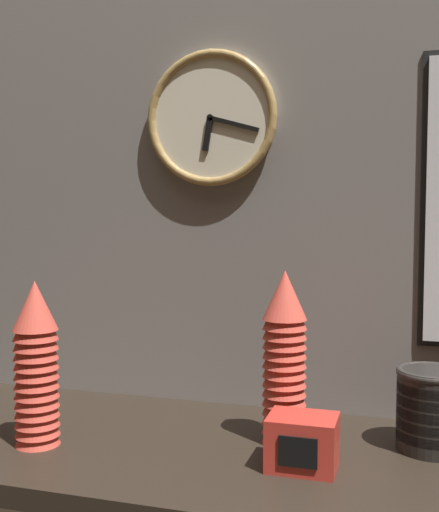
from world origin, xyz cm
name	(u,v)px	position (x,y,z in cm)	size (l,w,h in cm)	color
ground_plane	(250,457)	(0.00, 0.00, -2.00)	(160.00, 56.00, 4.00)	black
wall_tiled_back	(280,177)	(0.00, 26.50, 52.50)	(160.00, 3.00, 105.00)	slate
cup_stack_center_right	(284,357)	(5.61, 4.51, 16.81)	(8.56, 8.56, 33.61)	#DB4C3D
cup_stack_left	(36,363)	(-39.54, -10.34, 15.88)	(8.56, 8.56, 31.76)	#DB4C3D
bowl_stack_right	(432,408)	(32.98, 8.66, 8.08)	(13.48, 13.48, 15.43)	black
wall_clock	(211,118)	(-15.08, 23.46, 65.59)	(30.47, 2.70, 30.47)	beige
napkin_dispenser	(303,442)	(11.13, -6.92, 4.63)	(11.96, 9.85, 9.27)	red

